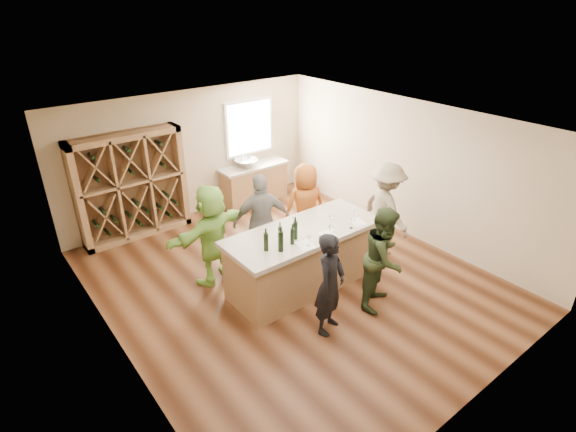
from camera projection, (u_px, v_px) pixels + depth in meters
floor at (290, 281)px, 8.07m from camera, size 6.00×7.00×0.10m
ceiling at (291, 122)px, 6.77m from camera, size 6.00×7.00×0.10m
wall_back at (191, 154)px, 9.92m from camera, size 6.00×0.10×2.80m
wall_front at (491, 319)px, 4.92m from camera, size 6.00×0.10×2.80m
wall_left at (104, 272)px, 5.74m from camera, size 0.10×7.00×2.80m
wall_right at (408, 168)px, 9.10m from camera, size 0.10×7.00×2.80m
window_frame at (249, 127)px, 10.53m from camera, size 1.30×0.06×1.30m
window_pane at (250, 128)px, 10.50m from camera, size 1.18×0.01×1.18m
wine_rack at (132, 186)px, 9.03m from camera, size 2.20×0.45×2.20m
back_counter_base at (254, 184)px, 10.88m from camera, size 1.60×0.58×0.86m
back_counter_top at (253, 166)px, 10.67m from camera, size 1.70×0.62×0.06m
sink at (246, 163)px, 10.51m from camera, size 0.54×0.54×0.19m
faucet at (242, 159)px, 10.61m from camera, size 0.02×0.02×0.30m
tasting_counter_base at (303, 260)px, 7.68m from camera, size 2.60×1.00×1.00m
tasting_counter_top at (304, 232)px, 7.44m from camera, size 2.72×1.12×0.08m
wine_bottle_a at (266, 242)px, 6.78m from camera, size 0.07×0.07×0.29m
wine_bottle_b at (281, 241)px, 6.75m from camera, size 0.09×0.09×0.34m
wine_bottle_c at (280, 235)px, 7.01m from camera, size 0.09×0.09×0.27m
wine_bottle_d at (292, 236)px, 6.96m from camera, size 0.08×0.08×0.27m
wine_bottle_e at (295, 230)px, 7.09m from camera, size 0.08×0.08×0.30m
wine_glass_a at (309, 241)px, 6.93m from camera, size 0.07×0.07×0.17m
wine_glass_b at (331, 232)px, 7.15m from camera, size 0.09×0.09×0.20m
wine_glass_c at (351, 224)px, 7.45m from camera, size 0.08×0.08×0.16m
wine_glass_d at (331, 221)px, 7.49m from camera, size 0.08×0.08×0.20m
wine_glass_e at (355, 217)px, 7.68m from camera, size 0.07×0.07×0.16m
tasting_menu_a at (305, 245)px, 6.98m from camera, size 0.29×0.35×0.00m
tasting_menu_b at (328, 235)px, 7.27m from camera, size 0.26×0.33×0.00m
tasting_menu_c at (357, 222)px, 7.68m from camera, size 0.28×0.34×0.00m
person_near_left at (330, 284)px, 6.51m from camera, size 0.72×0.64×1.63m
person_near_right at (384, 258)px, 7.06m from camera, size 0.95×0.76×1.72m
person_server at (386, 209)px, 8.51m from camera, size 0.76×1.26×1.83m
person_far_mid at (262, 221)px, 8.09m from camera, size 1.18×0.89×1.80m
person_far_right at (305, 207)px, 8.73m from camera, size 0.96×0.74×1.73m
person_far_left at (212, 234)px, 7.67m from camera, size 1.77×1.00×1.80m
wine_glass_f at (294, 222)px, 7.49m from camera, size 0.07×0.07×0.18m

